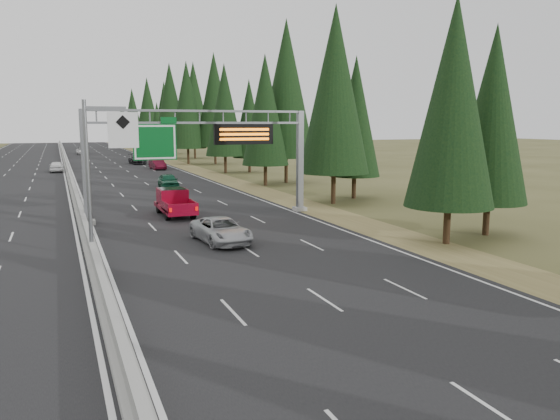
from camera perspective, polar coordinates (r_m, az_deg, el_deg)
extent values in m
cube|color=black|center=(84.18, -21.27, 3.73)|extent=(32.00, 260.00, 0.08)
cube|color=olive|center=(86.34, -9.36, 4.34)|extent=(3.60, 260.00, 0.06)
cube|color=gray|center=(84.17, -21.28, 3.86)|extent=(0.70, 260.00, 0.30)
cube|color=gray|center=(84.14, -21.30, 4.13)|extent=(0.30, 260.00, 0.60)
cube|color=slate|center=(39.04, -19.68, 4.20)|extent=(0.45, 0.45, 7.80)
cube|color=gray|center=(39.50, -19.39, -1.22)|extent=(0.90, 0.90, 0.30)
cube|color=slate|center=(42.79, 2.09, 5.10)|extent=(0.45, 0.45, 7.80)
cube|color=gray|center=(43.21, 2.07, 0.13)|extent=(0.90, 0.90, 0.30)
cube|color=slate|center=(40.09, -8.42, 10.21)|extent=(15.85, 0.35, 0.16)
cube|color=slate|center=(40.08, -8.39, 9.01)|extent=(15.85, 0.35, 0.16)
cube|color=#054C19|center=(39.19, -12.94, 6.93)|extent=(3.00, 0.10, 2.50)
cube|color=silver|center=(39.13, -12.93, 6.93)|extent=(2.85, 0.02, 2.35)
cube|color=#054C19|center=(39.34, -11.57, 9.17)|extent=(1.10, 0.10, 0.45)
cube|color=black|center=(40.70, -3.81, 7.91)|extent=(4.50, 0.40, 1.50)
cube|color=orange|center=(40.48, -3.72, 8.40)|extent=(3.80, 0.02, 0.18)
cube|color=orange|center=(40.49, -3.71, 7.91)|extent=(3.80, 0.02, 0.18)
cube|color=orange|center=(40.50, -3.71, 7.41)|extent=(3.80, 0.02, 0.18)
cylinder|color=slate|center=(29.06, -19.41, 2.93)|extent=(0.20, 0.20, 8.00)
cube|color=gray|center=(29.70, -19.02, -4.57)|extent=(0.50, 0.50, 0.20)
cube|color=slate|center=(29.00, -17.79, 10.13)|extent=(2.00, 0.15, 0.15)
cube|color=silver|center=(28.95, -16.07, 8.03)|extent=(1.50, 0.06, 1.80)
cylinder|color=black|center=(32.76, 17.04, -1.56)|extent=(0.40, 0.40, 2.23)
cone|color=black|center=(32.27, 17.62, 10.67)|extent=(5.01, 5.01, 11.68)
cylinder|color=black|center=(36.40, 20.75, -0.86)|extent=(0.40, 0.40, 2.05)
cone|color=black|center=(35.93, 21.32, 9.26)|extent=(4.61, 4.61, 10.77)
cylinder|color=black|center=(47.61, 5.60, 2.27)|extent=(0.40, 0.40, 2.68)
cone|color=black|center=(47.37, 5.76, 12.40)|extent=(6.04, 6.04, 14.09)
cylinder|color=black|center=(51.29, 7.73, 2.38)|extent=(0.40, 0.40, 2.08)
cone|color=black|center=(50.96, 7.88, 9.66)|extent=(4.68, 4.68, 10.93)
cylinder|color=black|center=(61.47, -1.53, 3.66)|extent=(0.40, 0.40, 2.32)
cone|color=black|center=(61.22, -1.56, 10.42)|extent=(5.22, 5.22, 12.17)
cylinder|color=black|center=(64.40, 0.64, 4.21)|extent=(0.40, 0.40, 3.00)
cone|color=black|center=(64.29, 0.66, 12.55)|extent=(6.74, 6.74, 15.73)
cylinder|color=black|center=(77.55, -5.72, 4.77)|extent=(0.40, 0.40, 2.43)
cone|color=black|center=(77.36, -5.81, 10.38)|extent=(5.46, 5.46, 12.73)
cylinder|color=black|center=(78.44, -3.20, 4.73)|extent=(0.40, 0.40, 2.09)
cone|color=black|center=(78.22, -3.24, 9.51)|extent=(4.71, 4.71, 10.99)
cylinder|color=black|center=(94.55, -9.56, 5.55)|extent=(0.40, 0.40, 2.76)
cone|color=black|center=(94.44, -9.70, 10.78)|extent=(6.21, 6.21, 14.49)
cylinder|color=black|center=(94.86, -6.78, 5.70)|extent=(0.40, 0.40, 3.00)
cone|color=black|center=(94.79, -6.88, 11.37)|extent=(6.76, 6.76, 15.76)
cylinder|color=black|center=(111.54, -11.26, 6.07)|extent=(0.40, 0.40, 2.99)
cone|color=black|center=(111.48, -11.41, 10.88)|extent=(6.74, 6.74, 15.72)
cylinder|color=black|center=(111.05, -8.88, 6.14)|extent=(0.40, 0.40, 3.03)
cone|color=black|center=(111.00, -9.00, 11.02)|extent=(6.81, 6.81, 15.89)
cylinder|color=black|center=(125.91, -12.61, 6.09)|extent=(0.40, 0.40, 1.86)
cone|color=black|center=(125.77, -12.70, 8.74)|extent=(4.19, 4.19, 9.79)
cylinder|color=black|center=(129.80, -11.24, 6.47)|extent=(0.40, 0.40, 3.03)
cone|color=black|center=(129.75, -11.37, 10.66)|extent=(6.82, 6.82, 15.92)
cylinder|color=black|center=(142.98, -13.53, 6.60)|extent=(0.40, 0.40, 2.93)
cone|color=black|center=(142.93, -13.66, 10.26)|extent=(6.58, 6.58, 15.36)
cylinder|color=black|center=(144.89, -11.86, 6.66)|extent=(0.40, 0.40, 2.81)
cone|color=black|center=(144.83, -11.97, 10.13)|extent=(6.32, 6.32, 14.74)
cylinder|color=black|center=(161.37, -14.98, 6.68)|extent=(0.40, 0.40, 2.30)
cone|color=black|center=(161.27, -15.08, 9.22)|extent=(5.16, 5.16, 12.05)
cylinder|color=black|center=(160.87, -13.18, 6.65)|extent=(0.40, 0.40, 1.82)
cone|color=black|center=(160.76, -13.26, 8.68)|extent=(4.10, 4.10, 9.56)
cylinder|color=black|center=(176.89, -15.27, 6.80)|extent=(0.40, 0.40, 1.99)
cone|color=black|center=(176.79, -15.36, 8.81)|extent=(4.47, 4.47, 10.44)
cylinder|color=black|center=(178.90, -14.04, 6.84)|extent=(0.40, 0.40, 1.81)
cone|color=black|center=(178.80, -14.11, 8.64)|extent=(4.06, 4.06, 9.48)
cylinder|color=black|center=(192.96, -16.13, 6.92)|extent=(0.40, 0.40, 1.97)
cone|color=black|center=(192.87, -16.21, 8.74)|extent=(4.43, 4.43, 10.34)
cylinder|color=black|center=(193.04, -15.04, 7.11)|extent=(0.40, 0.40, 2.98)
cone|color=black|center=(193.00, -15.16, 9.87)|extent=(6.70, 6.70, 15.64)
imported|color=#B4B5B9|center=(31.81, -6.18, -2.11)|extent=(2.85, 5.35, 1.43)
cylinder|color=black|center=(39.59, -11.66, -0.46)|extent=(0.32, 0.86, 0.86)
cylinder|color=black|center=(39.96, -9.09, -0.30)|extent=(0.32, 0.86, 0.86)
cylinder|color=black|center=(43.05, -12.54, 0.26)|extent=(0.32, 0.86, 0.86)
cylinder|color=black|center=(43.39, -10.16, 0.40)|extent=(0.32, 0.86, 0.86)
cube|color=maroon|center=(41.51, -10.90, 0.22)|extent=(2.15, 6.03, 0.32)
cube|color=maroon|center=(42.35, -11.19, 1.41)|extent=(2.04, 2.37, 1.18)
cube|color=black|center=(42.31, -11.20, 1.85)|extent=(1.83, 2.04, 0.59)
cube|color=maroon|center=(39.70, -11.90, 0.34)|extent=(0.11, 2.58, 0.65)
cube|color=maroon|center=(40.11, -9.03, 0.51)|extent=(0.11, 2.58, 0.65)
cube|color=maroon|center=(38.64, -10.06, 0.17)|extent=(2.15, 0.11, 0.65)
imported|color=#124F33|center=(59.47, -11.60, 3.00)|extent=(2.03, 4.64, 1.56)
imported|color=#530B1D|center=(84.16, -12.69, 4.71)|extent=(1.94, 5.00, 1.62)
imported|color=black|center=(96.66, -14.69, 5.17)|extent=(2.62, 5.79, 1.64)
imported|color=silver|center=(129.77, -19.94, 5.81)|extent=(2.63, 5.48, 1.50)
imported|color=black|center=(135.95, -20.01, 5.92)|extent=(2.21, 4.54, 1.49)
imported|color=white|center=(84.07, -22.33, 4.22)|extent=(1.96, 4.60, 1.55)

